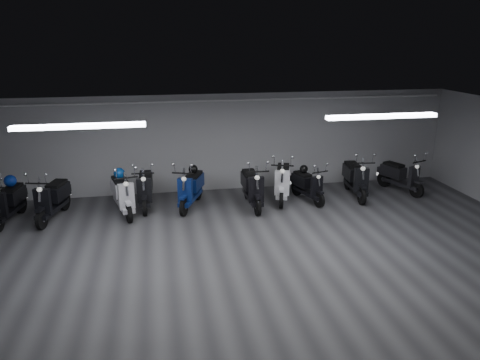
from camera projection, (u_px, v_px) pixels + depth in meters
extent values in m
cube|color=#3A3A3D|center=(249.00, 271.00, 8.81)|extent=(14.00, 10.00, 0.01)
cube|color=gray|center=(250.00, 127.00, 7.97)|extent=(14.00, 10.00, 0.01)
cube|color=#9C9C9E|center=(214.00, 143.00, 13.09)|extent=(14.00, 0.01, 2.80)
cube|color=white|center=(79.00, 126.00, 8.40)|extent=(2.40, 0.18, 0.08)
cube|color=white|center=(382.00, 116.00, 9.45)|extent=(2.40, 0.18, 0.08)
cylinder|color=white|center=(214.00, 101.00, 12.64)|extent=(13.60, 0.05, 0.05)
sphere|color=black|center=(304.00, 169.00, 12.49)|extent=(0.23, 0.23, 0.23)
sphere|color=navy|center=(119.00, 173.00, 11.58)|extent=(0.28, 0.28, 0.28)
sphere|color=navy|center=(10.00, 181.00, 11.10)|extent=(0.29, 0.29, 0.29)
sphere|color=black|center=(193.00, 169.00, 12.06)|extent=(0.24, 0.24, 0.24)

